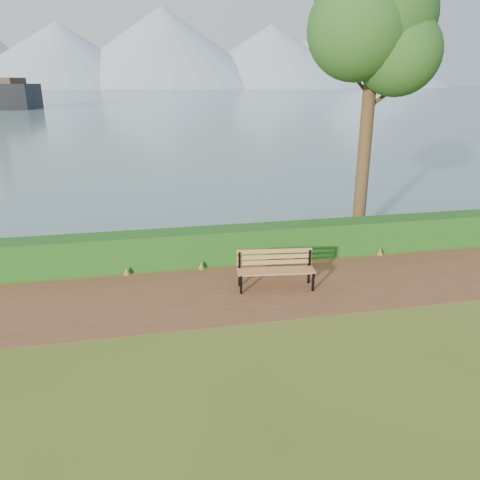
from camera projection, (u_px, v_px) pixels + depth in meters
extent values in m
plane|color=#4E5F1B|center=(255.00, 296.00, 11.81)|extent=(140.00, 140.00, 0.00)
cube|color=brown|center=(252.00, 291.00, 12.09)|extent=(40.00, 3.40, 0.01)
cube|color=#144814|center=(235.00, 244.00, 14.06)|extent=(32.00, 0.85, 1.00)
cube|color=#476372|center=(143.00, 91.00, 252.75)|extent=(700.00, 510.00, 0.00)
cone|color=#8599B1|center=(59.00, 55.00, 358.51)|extent=(160.00, 160.00, 48.00)
cone|color=#8599B1|center=(163.00, 48.00, 380.99)|extent=(190.00, 190.00, 62.00)
cone|color=#8599B1|center=(271.00, 56.00, 395.70)|extent=(170.00, 170.00, 50.00)
cone|color=#8599B1|center=(365.00, 53.00, 421.08)|extent=(150.00, 150.00, 58.00)
cone|color=#8599B1|center=(127.00, 66.00, 402.71)|extent=(120.00, 120.00, 35.00)
cone|color=#8599B1|center=(306.00, 64.00, 428.21)|extent=(130.00, 130.00, 40.00)
cube|color=black|center=(241.00, 285.00, 11.84)|extent=(0.06, 0.07, 0.50)
cube|color=black|center=(239.00, 269.00, 12.23)|extent=(0.06, 0.07, 0.95)
cube|color=black|center=(240.00, 273.00, 12.00)|extent=(0.12, 0.58, 0.06)
cube|color=black|center=(313.00, 282.00, 12.00)|extent=(0.06, 0.07, 0.50)
cube|color=black|center=(309.00, 267.00, 12.39)|extent=(0.06, 0.07, 0.95)
cube|color=black|center=(311.00, 271.00, 12.16)|extent=(0.12, 0.58, 0.06)
cube|color=#946039|center=(277.00, 274.00, 11.87)|extent=(1.99, 0.33, 0.04)
cube|color=#946039|center=(276.00, 272.00, 12.01)|extent=(1.99, 0.33, 0.04)
cube|color=#946039|center=(276.00, 270.00, 12.14)|extent=(1.99, 0.33, 0.04)
cube|color=#946039|center=(275.00, 268.00, 12.27)|extent=(1.99, 0.33, 0.04)
cube|color=#946039|center=(274.00, 262.00, 12.29)|extent=(1.98, 0.28, 0.11)
cube|color=#946039|center=(275.00, 257.00, 12.24)|extent=(1.98, 0.28, 0.11)
cube|color=#946039|center=(275.00, 251.00, 12.19)|extent=(1.98, 0.28, 0.11)
cylinder|color=#331E14|center=(367.00, 124.00, 15.12)|extent=(0.42, 0.42, 7.64)
sphere|color=#21501A|center=(376.00, 16.00, 14.10)|extent=(3.61, 3.61, 3.61)
sphere|color=#21501A|center=(390.00, 41.00, 14.98)|extent=(2.76, 2.76, 2.76)
sphere|color=#21501A|center=(357.00, 29.00, 13.69)|extent=(2.97, 2.97, 2.97)
sphere|color=#21501A|center=(398.00, 53.00, 13.95)|extent=(2.55, 2.55, 2.55)
cylinder|color=#331E14|center=(383.00, 97.00, 14.94)|extent=(1.12, 0.13, 0.83)
cylinder|color=#331E14|center=(356.00, 79.00, 14.69)|extent=(0.86, 0.40, 0.76)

